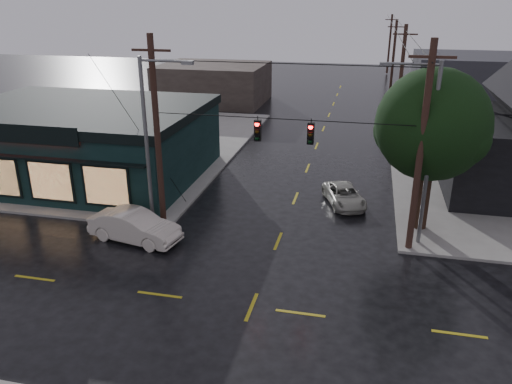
% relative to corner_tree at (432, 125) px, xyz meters
% --- Properties ---
extents(ground_plane, '(160.00, 160.00, 0.00)m').
position_rel_corner_tree_xyz_m(ground_plane, '(-7.19, -9.05, -5.76)').
color(ground_plane, black).
extents(sidewalk_nw, '(28.00, 28.00, 0.15)m').
position_rel_corner_tree_xyz_m(sidewalk_nw, '(-27.19, 10.95, -5.69)').
color(sidewalk_nw, gray).
rests_on(sidewalk_nw, ground).
extents(pizza_shop, '(16.30, 12.34, 4.90)m').
position_rel_corner_tree_xyz_m(pizza_shop, '(-22.19, 3.89, -3.21)').
color(pizza_shop, black).
rests_on(pizza_shop, ground).
extents(corner_tree, '(5.68, 5.68, 8.50)m').
position_rel_corner_tree_xyz_m(corner_tree, '(0.00, 0.00, 0.00)').
color(corner_tree, black).
rests_on(corner_tree, ground).
extents(utility_pole_nw, '(2.00, 0.32, 10.15)m').
position_rel_corner_tree_xyz_m(utility_pole_nw, '(-13.69, -2.55, -5.76)').
color(utility_pole_nw, black).
rests_on(utility_pole_nw, ground).
extents(utility_pole_ne, '(2.00, 0.32, 10.15)m').
position_rel_corner_tree_xyz_m(utility_pole_ne, '(-0.69, -2.55, -5.76)').
color(utility_pole_ne, black).
rests_on(utility_pole_ne, ground).
extents(utility_pole_far_a, '(2.00, 0.32, 9.65)m').
position_rel_corner_tree_xyz_m(utility_pole_far_a, '(-0.69, 18.95, -5.76)').
color(utility_pole_far_a, black).
rests_on(utility_pole_far_a, ground).
extents(utility_pole_far_b, '(2.00, 0.32, 9.15)m').
position_rel_corner_tree_xyz_m(utility_pole_far_b, '(-0.69, 38.95, -5.76)').
color(utility_pole_far_b, black).
rests_on(utility_pole_far_b, ground).
extents(utility_pole_far_c, '(2.00, 0.32, 9.15)m').
position_rel_corner_tree_xyz_m(utility_pole_far_c, '(-0.69, 58.95, -5.76)').
color(utility_pole_far_c, black).
rests_on(utility_pole_far_c, ground).
extents(span_signal_assembly, '(13.00, 0.48, 1.23)m').
position_rel_corner_tree_xyz_m(span_signal_assembly, '(-7.09, -2.55, -0.07)').
color(span_signal_assembly, black).
rests_on(span_signal_assembly, ground).
extents(streetlight_nw, '(5.40, 0.30, 9.15)m').
position_rel_corner_tree_xyz_m(streetlight_nw, '(-13.99, -3.25, -5.76)').
color(streetlight_nw, slate).
rests_on(streetlight_nw, ground).
extents(streetlight_ne, '(5.40, 0.30, 9.15)m').
position_rel_corner_tree_xyz_m(streetlight_ne, '(-0.19, -1.85, -5.76)').
color(streetlight_ne, slate).
rests_on(streetlight_ne, ground).
extents(bg_building_west, '(12.00, 10.00, 4.40)m').
position_rel_corner_tree_xyz_m(bg_building_west, '(-21.19, 30.95, -3.56)').
color(bg_building_west, '#302623').
rests_on(bg_building_west, ground).
extents(bg_building_east, '(14.00, 12.00, 5.60)m').
position_rel_corner_tree_xyz_m(bg_building_east, '(8.81, 35.95, -2.96)').
color(bg_building_east, '#2C2C32').
rests_on(bg_building_east, ground).
extents(sedan_cream, '(5.07, 2.57, 1.60)m').
position_rel_corner_tree_xyz_m(sedan_cream, '(-14.39, -4.60, -4.97)').
color(sedan_cream, beige).
rests_on(sedan_cream, ground).
extents(suv_silver, '(3.18, 4.50, 1.14)m').
position_rel_corner_tree_xyz_m(suv_silver, '(-4.19, 2.66, -5.19)').
color(suv_silver, '#9E9D92').
rests_on(suv_silver, ground).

